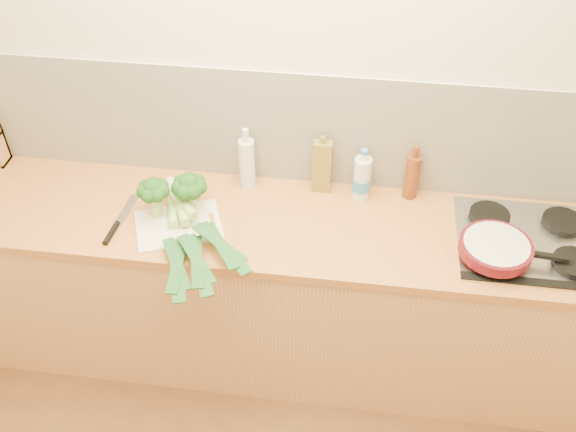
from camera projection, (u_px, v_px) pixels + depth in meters
The scene contains 15 objects.
room_shell at pixel (290, 129), 2.75m from camera, with size 3.50×3.50×3.50m.
counter at pixel (282, 291), 3.01m from camera, with size 3.20×0.62×0.90m.
gas_hob at pixel (530, 241), 2.60m from camera, with size 0.58×0.50×0.04m.
chopping_board at pixel (178, 225), 2.68m from camera, with size 0.35×0.26×0.01m, color beige.
broccoli_left at pixel (153, 191), 2.63m from camera, with size 0.14×0.14×0.20m.
broccoli_right at pixel (189, 186), 2.67m from camera, with size 0.15×0.15×0.19m.
leek_front at pixel (174, 222), 2.66m from camera, with size 0.27×0.71×0.04m.
leek_mid at pixel (185, 222), 2.63m from camera, with size 0.34×0.65×0.04m.
leek_back at pixel (198, 220), 2.62m from camera, with size 0.45×0.48×0.04m.
chefs_knife at pixel (115, 227), 2.67m from camera, with size 0.06×0.33×0.02m.
skillet at pixel (496, 248), 2.50m from camera, with size 0.42×0.29×0.05m.
oil_tin at pixel (322, 166), 2.78m from camera, with size 0.08×0.05×0.28m.
glass_bottle at pixel (247, 163), 2.81m from camera, with size 0.07×0.07×0.30m.
amber_bottle at pixel (412, 176), 2.76m from camera, with size 0.06×0.06×0.26m.
water_bottle at pixel (362, 179), 2.77m from camera, with size 0.08×0.08×0.23m.
Camera 1 is at (0.30, -0.79, 2.73)m, focal length 40.00 mm.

